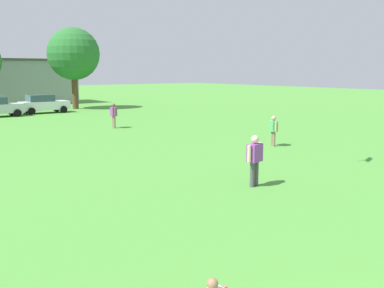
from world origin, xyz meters
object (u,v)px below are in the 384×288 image
parked_car_white_3 (43,104)px  tree_far_right (73,54)px  adult_bystander (255,156)px  bystander_midfield (273,128)px  bystander_near_trees (114,113)px

parked_car_white_3 → tree_far_right: tree_far_right is taller
adult_bystander → parked_car_white_3: (3.28, 30.60, -0.18)m
bystander_midfield → adult_bystander: bearing=152.9°
bystander_midfield → bystander_near_trees: bearing=39.5°
tree_far_right → bystander_midfield: bearing=-91.8°
adult_bystander → bystander_midfield: (6.62, 5.32, -0.10)m
bystander_near_trees → bystander_midfield: size_ratio=1.08×
parked_car_white_3 → tree_far_right: bearing=32.4°
bystander_midfield → tree_far_right: (0.85, 27.94, 4.54)m
bystander_near_trees → bystander_midfield: bearing=-156.4°
adult_bystander → tree_far_right: bearing=-117.3°
bystander_near_trees → tree_far_right: bearing=-5.8°
adult_bystander → bystander_midfield: adult_bystander is taller
adult_bystander → parked_car_white_3: bearing=-110.7°
bystander_near_trees → parked_car_white_3: size_ratio=0.39×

